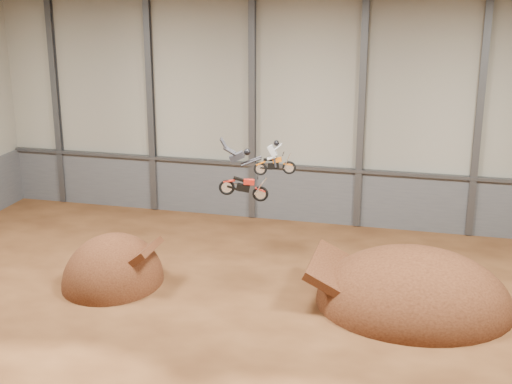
% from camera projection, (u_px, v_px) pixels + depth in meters
% --- Properties ---
extents(floor, '(40.00, 40.00, 0.00)m').
position_uv_depth(floor, '(241.00, 330.00, 31.17)').
color(floor, '#482713').
rests_on(floor, ground).
extents(back_wall, '(40.00, 0.10, 14.00)m').
position_uv_depth(back_wall, '(306.00, 111.00, 43.03)').
color(back_wall, '#9F9C8C').
rests_on(back_wall, ground).
extents(lower_band_back, '(39.80, 0.18, 3.50)m').
position_uv_depth(lower_band_back, '(304.00, 195.00, 44.47)').
color(lower_band_back, '#55585D').
rests_on(lower_band_back, ground).
extents(steel_rail, '(39.80, 0.35, 0.20)m').
position_uv_depth(steel_rail, '(305.00, 167.00, 43.80)').
color(steel_rail, '#47494F').
rests_on(steel_rail, lower_band_back).
extents(steel_column_0, '(0.40, 0.36, 13.90)m').
position_uv_depth(steel_column_0, '(56.00, 100.00, 46.77)').
color(steel_column_0, '#47494F').
rests_on(steel_column_0, ground).
extents(steel_column_1, '(0.40, 0.36, 13.90)m').
position_uv_depth(steel_column_1, '(151.00, 105.00, 45.20)').
color(steel_column_1, '#47494F').
rests_on(steel_column_1, ground).
extents(steel_column_2, '(0.40, 0.36, 13.90)m').
position_uv_depth(steel_column_2, '(252.00, 109.00, 43.63)').
color(steel_column_2, '#47494F').
rests_on(steel_column_2, ground).
extents(steel_column_3, '(0.40, 0.36, 13.90)m').
position_uv_depth(steel_column_3, '(361.00, 114.00, 42.06)').
color(steel_column_3, '#47494F').
rests_on(steel_column_3, ground).
extents(steel_column_4, '(0.40, 0.36, 13.90)m').
position_uv_depth(steel_column_4, '(479.00, 120.00, 40.49)').
color(steel_column_4, '#47494F').
rests_on(steel_column_4, ground).
extents(takeoff_ramp, '(4.96, 5.73, 4.96)m').
position_uv_depth(takeoff_ramp, '(114.00, 282.00, 36.02)').
color(takeoff_ramp, '#391A0E').
rests_on(takeoff_ramp, ground).
extents(landing_ramp, '(9.17, 8.11, 5.29)m').
position_uv_depth(landing_ramp, '(413.00, 305.00, 33.57)').
color(landing_ramp, '#391A0E').
rests_on(landing_ramp, ground).
extents(fmx_rider_a, '(2.33, 1.07, 2.06)m').
position_uv_depth(fmx_rider_a, '(275.00, 156.00, 35.41)').
color(fmx_rider_a, '#D3620F').
extents(fmx_rider_b, '(3.64, 1.67, 3.19)m').
position_uv_depth(fmx_rider_b, '(242.00, 171.00, 32.87)').
color(fmx_rider_b, red).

